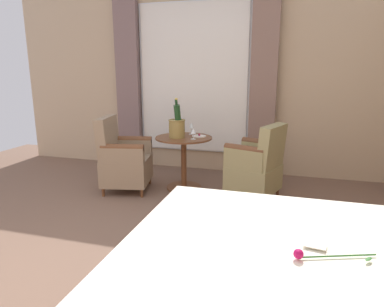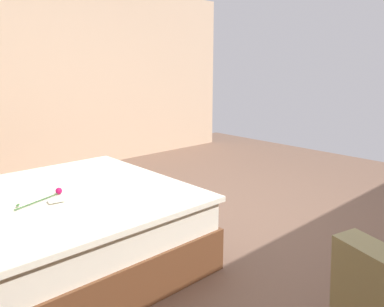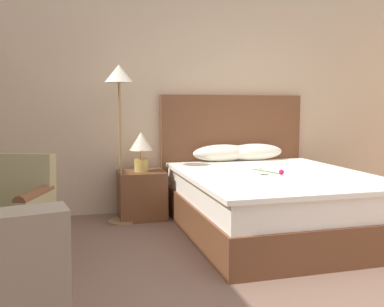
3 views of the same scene
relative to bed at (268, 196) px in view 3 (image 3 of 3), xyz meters
name	(u,v)px [view 3 (image 3 of 3)]	position (x,y,z in m)	size (l,w,h in m)	color
wall_headboard_side	(201,96)	(-0.37, 1.14, 1.02)	(6.21, 0.12, 2.72)	#CAB08D
bed	(268,196)	(0.00, 0.00, 0.00)	(1.78, 2.25, 1.38)	brown
nightstand	(142,195)	(-1.16, 0.78, -0.08)	(0.53, 0.45, 0.53)	brown
bedside_lamp	(141,146)	(-1.16, 0.78, 0.47)	(0.25, 0.25, 0.43)	tan
floor_lamp_brass	(119,96)	(-1.40, 0.64, 1.01)	(0.30, 0.30, 1.67)	olive
armchair_by_window	(10,226)	(-2.32, -0.69, 0.06)	(0.68, 0.68, 0.90)	brown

